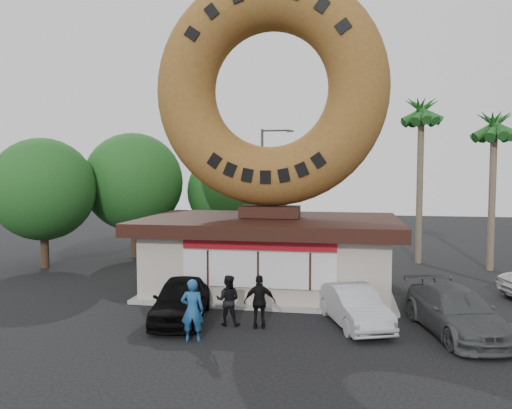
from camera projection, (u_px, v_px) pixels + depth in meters
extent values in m
plane|color=black|center=(243.00, 334.00, 16.45)|extent=(90.00, 90.00, 0.00)
cube|color=#BAAE9E|center=(270.00, 257.00, 22.23)|extent=(10.00, 6.00, 3.00)
cube|color=#999993|center=(270.00, 289.00, 22.33)|extent=(10.60, 6.60, 0.15)
cube|color=#3F3F3F|center=(270.00, 223.00, 22.13)|extent=(10.00, 6.00, 0.10)
cube|color=black|center=(270.00, 224.00, 22.13)|extent=(11.20, 7.20, 0.55)
cube|color=silver|center=(258.00, 270.00, 19.23)|extent=(6.00, 0.12, 1.40)
cube|color=#9E0D17|center=(258.00, 244.00, 19.15)|extent=(6.00, 0.10, 0.45)
cube|color=black|center=(270.00, 212.00, 22.09)|extent=(2.60, 1.40, 0.50)
torus|color=brown|center=(270.00, 89.00, 21.72)|extent=(10.20, 2.60, 10.20)
cylinder|color=#473321|center=(134.00, 231.00, 30.75)|extent=(0.44, 0.44, 3.30)
sphere|color=#1E4F1C|center=(134.00, 182.00, 30.54)|extent=(6.00, 6.00, 6.00)
cylinder|color=#473321|center=(229.00, 232.00, 31.78)|extent=(0.44, 0.44, 2.86)
sphere|color=#1E4F1C|center=(228.00, 191.00, 31.59)|extent=(5.20, 5.20, 5.20)
cylinder|color=#473321|center=(45.00, 240.00, 27.44)|extent=(0.44, 0.44, 3.08)
sphere|color=#1E4F1C|center=(43.00, 189.00, 27.24)|extent=(5.60, 5.60, 5.60)
cylinder|color=#726651|center=(420.00, 185.00, 28.58)|extent=(0.36, 0.36, 9.00)
cylinder|color=#726651|center=(492.00, 196.00, 26.53)|extent=(0.36, 0.36, 8.00)
cylinder|color=#59595E|center=(262.00, 191.00, 32.23)|extent=(0.18, 0.18, 8.00)
cylinder|color=#59595E|center=(276.00, 131.00, 31.80)|extent=(1.80, 0.12, 0.12)
cube|color=#59595E|center=(290.00, 131.00, 31.65)|extent=(0.45, 0.20, 0.12)
imported|color=navy|center=(192.00, 310.00, 15.65)|extent=(0.80, 0.59, 1.99)
imported|color=black|center=(228.00, 300.00, 17.30)|extent=(0.87, 0.68, 1.76)
imported|color=black|center=(260.00, 302.00, 16.93)|extent=(1.13, 0.60, 1.84)
imported|color=black|center=(181.00, 299.00, 17.91)|extent=(2.47, 4.67, 1.51)
imported|color=#B0B1B6|center=(354.00, 306.00, 17.31)|extent=(2.74, 4.36, 1.36)
imported|color=#4D5051|center=(456.00, 312.00, 16.41)|extent=(3.18, 5.42, 1.47)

